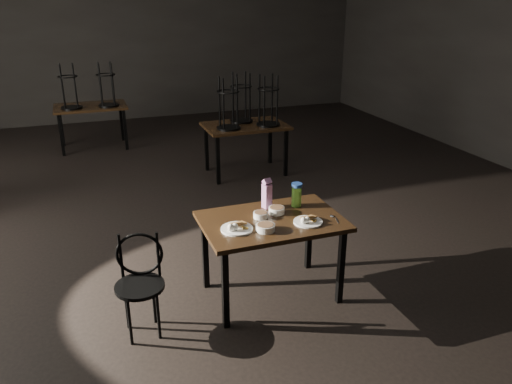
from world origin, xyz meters
name	(u,v)px	position (x,y,z in m)	size (l,w,h in m)	color
room	(193,18)	(-0.06, 0.01, 2.33)	(12.00, 12.04, 3.22)	black
main_table	(272,227)	(0.22, -1.39, 0.67)	(1.20, 0.80, 0.75)	black
plate_left	(237,227)	(-0.13, -1.49, 0.77)	(0.27, 0.27, 0.09)	white
plate_right	(308,220)	(0.48, -1.57, 0.77)	(0.25, 0.25, 0.08)	white
bowl_near	(261,215)	(0.14, -1.33, 0.78)	(0.13, 0.13, 0.05)	white
bowl_far	(277,210)	(0.31, -1.29, 0.78)	(0.14, 0.14, 0.06)	white
bowl_big	(265,227)	(0.09, -1.58, 0.78)	(0.16, 0.16, 0.05)	white
juice_carton	(267,194)	(0.27, -1.15, 0.88)	(0.09, 0.09, 0.28)	#82176F
water_bottle	(297,194)	(0.53, -1.20, 0.86)	(0.13, 0.13, 0.22)	#71C539
spoon	(333,217)	(0.73, -1.54, 0.75)	(0.05, 0.18, 0.01)	silver
bentwood_chair	(140,277)	(-0.93, -1.51, 0.48)	(0.41, 0.41, 0.82)	black
bg_table_right	(246,123)	(1.07, 1.79, 0.78)	(1.20, 0.80, 1.48)	black
bg_table_far	(90,106)	(-1.02, 3.95, 0.75)	(1.20, 0.80, 1.48)	black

